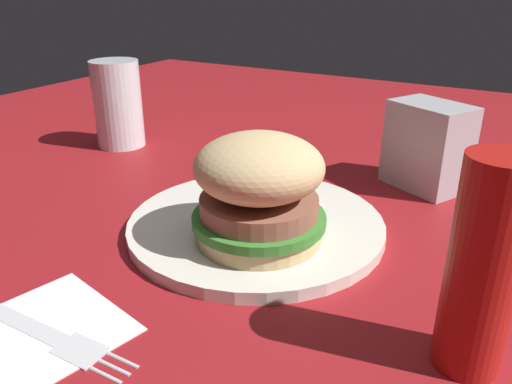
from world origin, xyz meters
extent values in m
plane|color=maroon|center=(0.00, 0.00, 0.00)|extent=(1.60, 1.60, 0.00)
cylinder|color=silver|center=(0.02, -0.02, 0.01)|extent=(0.26, 0.26, 0.01)
cylinder|color=tan|center=(0.06, 0.00, 0.02)|extent=(0.12, 0.12, 0.02)
cylinder|color=#387F2D|center=(0.06, 0.00, 0.03)|extent=(0.12, 0.12, 0.01)
cylinder|color=#8E5B47|center=(0.06, 0.00, 0.05)|extent=(0.11, 0.11, 0.02)
ellipsoid|color=tan|center=(0.06, 0.00, 0.08)|extent=(0.12, 0.12, 0.06)
cylinder|color=gold|center=(-0.05, -0.03, 0.02)|extent=(0.05, 0.06, 0.01)
cylinder|color=gold|center=(-0.01, -0.06, 0.02)|extent=(0.04, 0.07, 0.01)
cylinder|color=gold|center=(-0.03, -0.04, 0.02)|extent=(0.01, 0.07, 0.01)
cylinder|color=gold|center=(-0.05, -0.03, 0.02)|extent=(0.05, 0.01, 0.01)
cylinder|color=#E5B251|center=(-0.03, -0.02, 0.02)|extent=(0.03, 0.06, 0.01)
cylinder|color=#E5B251|center=(-0.05, -0.04, 0.02)|extent=(0.05, 0.01, 0.01)
cylinder|color=#E5B251|center=(-0.02, -0.06, 0.02)|extent=(0.03, 0.07, 0.01)
cube|color=white|center=(0.24, -0.08, 0.00)|extent=(0.13, 0.13, 0.00)
cube|color=silver|center=(0.24, -0.11, 0.00)|extent=(0.01, 0.11, 0.00)
cube|color=silver|center=(0.24, -0.04, 0.00)|extent=(0.02, 0.04, 0.00)
cylinder|color=silver|center=(0.25, -0.01, 0.00)|extent=(0.00, 0.03, 0.00)
cylinder|color=silver|center=(0.24, -0.01, 0.00)|extent=(0.00, 0.03, 0.00)
cylinder|color=silver|center=(0.23, -0.01, 0.00)|extent=(0.00, 0.03, 0.00)
cylinder|color=silver|center=(-0.11, -0.34, 0.06)|extent=(0.07, 0.07, 0.13)
cylinder|color=orange|center=(-0.11, -0.34, 0.04)|extent=(0.06, 0.06, 0.07)
cube|color=#B7BABF|center=(-0.18, 0.10, 0.05)|extent=(0.09, 0.11, 0.10)
cylinder|color=#B21914|center=(0.12, 0.19, 0.07)|extent=(0.04, 0.04, 0.15)
camera|label=1|loc=(0.42, 0.21, 0.24)|focal=35.58mm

